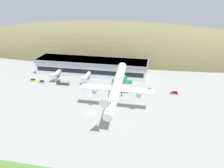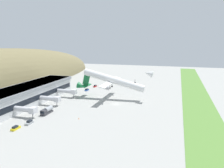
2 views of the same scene
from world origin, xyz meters
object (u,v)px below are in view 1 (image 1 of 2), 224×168
object	(u,v)px
service_car_3	(149,90)
fuel_truck	(63,82)
terminal_building	(92,66)
service_car_1	(33,80)
service_car_0	(174,93)
traffic_cone_0	(46,97)
jetway_0	(55,74)
jetway_1	(86,77)
jetway_2	(116,79)
service_car_2	(42,82)
cargo_airplane	(116,88)

from	to	relation	value
service_car_3	fuel_truck	xyz separation A→B (m)	(-53.63, -1.18, 0.95)
terminal_building	service_car_1	world-z (taller)	terminal_building
terminal_building	service_car_0	bearing A→B (deg)	-20.96
fuel_truck	traffic_cone_0	bearing A→B (deg)	-97.49
jetway_0	jetway_1	distance (m)	21.01
jetway_1	jetway_2	xyz separation A→B (m)	(19.14, -0.41, 0.00)
terminal_building	traffic_cone_0	distance (m)	43.20
jetway_0	fuel_truck	xyz separation A→B (m)	(7.69, -6.15, -2.40)
traffic_cone_0	service_car_2	bearing A→B (deg)	123.00
traffic_cone_0	jetway_1	bearing A→B (deg)	57.34
service_car_1	service_car_2	world-z (taller)	service_car_2
jetway_1	service_car_0	bearing A→B (deg)	-6.02
jetway_0	service_car_3	distance (m)	61.61
cargo_airplane	fuel_truck	xyz separation A→B (m)	(-38.16, 23.26, -10.06)
jetway_2	service_car_2	xyz separation A→B (m)	(-46.97, -5.72, -3.31)
jetway_1	cargo_airplane	xyz separation A→B (m)	(24.83, -29.07, 7.66)
terminal_building	jetway_2	xyz separation A→B (m)	(19.85, -15.82, -2.11)
jetway_2	service_car_2	size ratio (longest dim) A/B	3.01
service_car_3	traffic_cone_0	size ratio (longest dim) A/B	7.20
terminal_building	traffic_cone_0	xyz separation A→B (m)	(-15.09, -40.06, -5.82)
jetway_1	fuel_truck	world-z (taller)	jetway_1
cargo_airplane	service_car_3	bearing A→B (deg)	57.66
service_car_3	fuel_truck	distance (m)	53.65
jetway_2	service_car_2	bearing A→B (deg)	-173.05
service_car_1	jetway_0	bearing A→B (deg)	19.51
service_car_2	fuel_truck	xyz separation A→B (m)	(14.51, 0.33, 0.90)
terminal_building	jetway_2	size ratio (longest dim) A/B	5.85
service_car_0	jetway_2	bearing A→B (deg)	171.42
jetway_2	service_car_0	world-z (taller)	jetway_2
service_car_2	service_car_0	bearing A→B (deg)	0.26
jetway_0	service_car_2	world-z (taller)	jetway_0
terminal_building	cargo_airplane	bearing A→B (deg)	-60.12
jetway_0	jetway_2	xyz separation A→B (m)	(40.15, -0.76, 0.00)
cargo_airplane	service_car_1	xyz separation A→B (m)	(-59.49, 24.58, -11.03)
service_car_0	service_car_2	distance (m)	82.37
jetway_1	terminal_building	bearing A→B (deg)	92.65
service_car_1	fuel_truck	bearing A→B (deg)	-3.53
jetway_1	fuel_truck	distance (m)	14.73
jetway_1	fuel_truck	bearing A→B (deg)	-156.46
jetway_1	jetway_0	bearing A→B (deg)	179.06
jetway_0	cargo_airplane	size ratio (longest dim) A/B	0.24
jetway_2	service_car_3	bearing A→B (deg)	-11.24
service_car_2	jetway_1	bearing A→B (deg)	12.44
service_car_2	jetway_0	bearing A→B (deg)	43.54
jetway_0	terminal_building	bearing A→B (deg)	36.57
service_car_3	traffic_cone_0	bearing A→B (deg)	-160.35
service_car_0	service_car_3	size ratio (longest dim) A/B	1.05
terminal_building	traffic_cone_0	size ratio (longest dim) A/B	133.66
jetway_2	cargo_airplane	distance (m)	30.20
jetway_0	jetway_1	world-z (taller)	same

